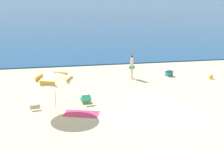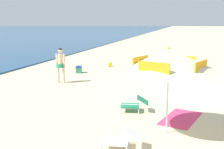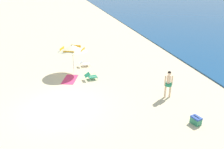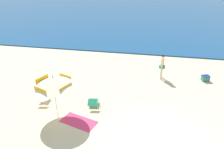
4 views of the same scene
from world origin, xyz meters
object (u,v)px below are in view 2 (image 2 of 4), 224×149
at_px(lounge_chair_beside_umbrella, 122,138).
at_px(beach_towel, 181,118).
at_px(lounge_chair_under_umbrella, 134,104).
at_px(person_standing_near_shore, 61,63).
at_px(cooler_box, 79,69).
at_px(beach_ball, 110,64).
at_px(beach_umbrella_striped_main, 169,60).

xyz_separation_m(lounge_chair_beside_umbrella, beach_towel, (2.54, -1.34, -0.26)).
distance_m(lounge_chair_under_umbrella, person_standing_near_shore, 5.67).
relative_size(lounge_chair_under_umbrella, cooler_box, 1.66).
distance_m(lounge_chair_under_umbrella, beach_towel, 1.55).
bearing_deg(beach_ball, beach_umbrella_striped_main, -159.00).
xyz_separation_m(person_standing_near_shore, cooler_box, (2.94, 0.14, -0.79)).
xyz_separation_m(person_standing_near_shore, beach_towel, (-4.08, -5.69, -0.99)).
distance_m(person_standing_near_shore, beach_ball, 5.85).
height_order(lounge_chair_under_umbrella, beach_towel, lounge_chair_under_umbrella).
height_order(lounge_chair_under_umbrella, lounge_chair_beside_umbrella, same).
relative_size(lounge_chair_under_umbrella, beach_towel, 0.53).
xyz_separation_m(beach_ball, beach_towel, (-9.78, -4.63, -0.15)).
xyz_separation_m(lounge_chair_beside_umbrella, cooler_box, (9.56, 4.50, -0.07)).
xyz_separation_m(lounge_chair_beside_umbrella, person_standing_near_shore, (6.62, 4.35, 0.72)).
bearing_deg(lounge_chair_beside_umbrella, beach_umbrella_striped_main, -37.57).
height_order(lounge_chair_beside_umbrella, beach_towel, lounge_chair_beside_umbrella).
bearing_deg(cooler_box, beach_umbrella_striped_main, -146.73).
bearing_deg(beach_ball, beach_towel, -154.66).
xyz_separation_m(lounge_chair_under_umbrella, person_standing_near_shore, (3.73, 4.20, 0.72)).
xyz_separation_m(beach_umbrella_striped_main, beach_ball, (11.07, 4.25, -1.80)).
distance_m(beach_umbrella_striped_main, cooler_box, 10.10).
bearing_deg(beach_towel, lounge_chair_under_umbrella, 76.71).
xyz_separation_m(beach_umbrella_striped_main, lounge_chair_under_umbrella, (1.64, 1.11, -1.69)).
distance_m(cooler_box, beach_towel, 9.13).
bearing_deg(lounge_chair_under_umbrella, person_standing_near_shore, 48.42).
relative_size(lounge_chair_beside_umbrella, person_standing_near_shore, 0.54).
relative_size(lounge_chair_under_umbrella, person_standing_near_shore, 0.56).
bearing_deg(lounge_chair_under_umbrella, beach_ball, 18.43).
height_order(beach_umbrella_striped_main, person_standing_near_shore, beach_umbrella_striped_main).
height_order(lounge_chair_under_umbrella, person_standing_near_shore, person_standing_near_shore).
xyz_separation_m(cooler_box, beach_towel, (-7.02, -5.84, -0.20)).
bearing_deg(lounge_chair_beside_umbrella, beach_ball, 14.97).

